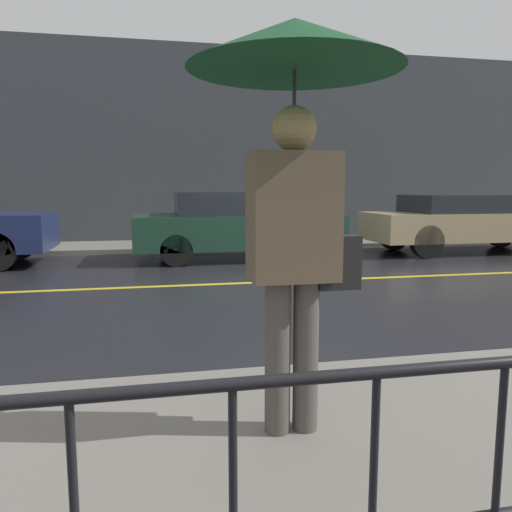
{
  "coord_description": "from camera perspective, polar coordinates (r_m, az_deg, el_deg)",
  "views": [
    {
      "loc": [
        -2.39,
        -7.6,
        1.49
      ],
      "look_at": [
        -1.35,
        -2.59,
        0.79
      ],
      "focal_mm": 35.0,
      "sensor_mm": 36.0,
      "label": 1
    }
  ],
  "objects": [
    {
      "name": "building_storefront",
      "position": [
        13.96,
        -1.89,
        12.41
      ],
      "size": [
        28.0,
        0.3,
        5.23
      ],
      "color": "#383D42",
      "rests_on": "ground_plane"
    },
    {
      "name": "car_dark_green",
      "position": [
        10.52,
        -2.36,
        3.6
      ],
      "size": [
        4.27,
        1.81,
        1.41
      ],
      "color": "#193828",
      "rests_on": "ground_plane"
    },
    {
      "name": "ground_plane",
      "position": [
        8.1,
        5.63,
        -2.84
      ],
      "size": [
        80.0,
        80.0,
        0.0
      ],
      "primitive_type": "plane",
      "color": "black"
    },
    {
      "name": "sidewalk_far",
      "position": [
        12.87,
        -0.96,
        1.39
      ],
      "size": [
        28.0,
        1.99,
        0.11
      ],
      "color": "slate",
      "rests_on": "ground_plane"
    },
    {
      "name": "car_tan",
      "position": [
        12.61,
        22.92,
        3.64
      ],
      "size": [
        4.75,
        1.71,
        1.33
      ],
      "color": "tan",
      "rests_on": "ground_plane"
    },
    {
      "name": "lane_marking",
      "position": [
        8.1,
        5.63,
        -2.81
      ],
      "size": [
        25.2,
        0.12,
        0.01
      ],
      "color": "gold",
      "rests_on": "ground_plane"
    },
    {
      "name": "pedestrian",
      "position": [
        2.74,
        4.49,
        16.32
      ],
      "size": [
        1.14,
        1.14,
        2.24
      ],
      "rotation": [
        0.0,
        0.0,
        3.14
      ],
      "color": "#4C4742",
      "rests_on": "sidewalk_near"
    }
  ]
}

